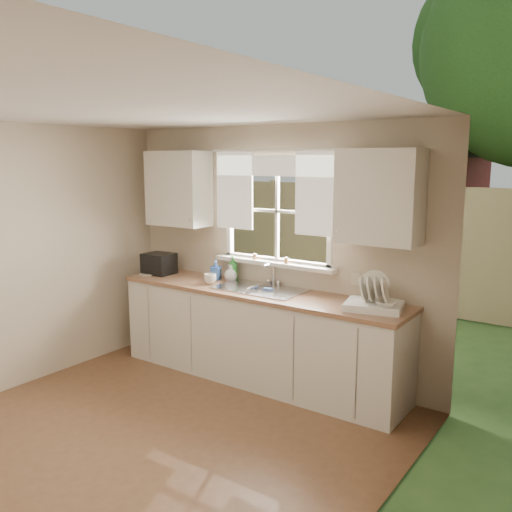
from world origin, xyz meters
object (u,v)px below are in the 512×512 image
Objects in this scene: dish_rack at (374,301)px; cup at (210,279)px; soap_bottle_a at (233,268)px; black_appliance at (159,264)px.

dish_rack is 1.75m from cup.
soap_bottle_a is at bearing 88.16° from cup.
soap_bottle_a is 0.29m from cup.
cup is at bearing -108.70° from soap_bottle_a.
black_appliance is (-0.87, -0.21, -0.02)m from soap_bottle_a.
soap_bottle_a is at bearing 9.76° from black_appliance.
dish_rack is at bearing -7.18° from soap_bottle_a.
dish_rack is 1.67m from soap_bottle_a.
cup is at bearing -7.98° from black_appliance.
cup is (-1.75, -0.06, -0.02)m from dish_rack.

